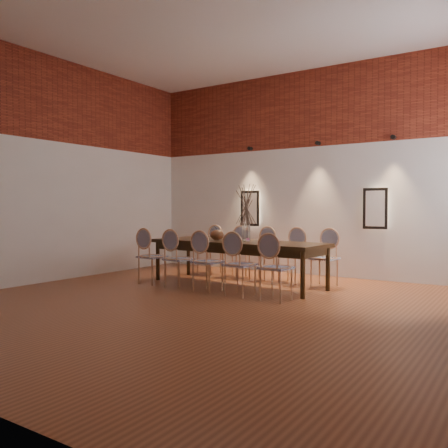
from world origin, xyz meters
The scene contains 26 objects.
floor centered at (0.00, 0.00, -0.01)m, with size 7.00×7.00×0.02m, color brown.
ceiling centered at (0.00, 0.00, 4.01)m, with size 7.00×7.00×0.02m, color silver.
wall_back centered at (0.00, 3.55, 2.00)m, with size 7.00×0.10×4.00m, color silver.
wall_left centered at (-3.55, 0.00, 2.00)m, with size 0.10×7.00×4.00m, color silver.
brick_band_back centered at (0.00, 3.48, 3.25)m, with size 7.00×0.02×1.50m, color maroon.
brick_band_left centered at (-3.48, 0.00, 3.25)m, with size 0.02×7.00×1.50m, color maroon.
niche_left centered at (-1.30, 3.45, 1.30)m, with size 0.36×0.06×0.66m, color #FFEAC6.
niche_right centered at (1.30, 3.45, 1.30)m, with size 0.36×0.06×0.66m, color #FFEAC6.
spot_fixture_left centered at (-1.30, 3.42, 2.55)m, with size 0.08×0.08×0.10m, color black.
spot_fixture_mid centered at (0.20, 3.42, 2.55)m, with size 0.08×0.08×0.10m, color black.
spot_fixture_right centered at (1.60, 3.42, 2.55)m, with size 0.08×0.08×0.10m, color black.
dining_table centered at (-0.53, 1.66, 0.38)m, with size 3.11×1.00×0.75m, color #311E0C.
chair_near_a centered at (-1.83, 0.96, 0.47)m, with size 0.44×0.44×0.94m, color tan, non-canonical shape.
chair_near_b centered at (-1.21, 0.92, 0.47)m, with size 0.44×0.44×0.94m, color tan, non-canonical shape.
chair_near_c centered at (-0.58, 0.88, 0.47)m, with size 0.44×0.44×0.94m, color tan, non-canonical shape.
chair_near_d centered at (0.04, 0.83, 0.47)m, with size 0.44×0.44×0.94m, color tan, non-canonical shape.
chair_near_e centered at (0.66, 0.79, 0.47)m, with size 0.44×0.44×0.94m, color tan, non-canonical shape.
chair_far_a centered at (-1.72, 2.52, 0.47)m, with size 0.44×0.44×0.94m, color tan, non-canonical shape.
chair_far_b centered at (-1.10, 2.48, 0.47)m, with size 0.44×0.44×0.94m, color tan, non-canonical shape.
chair_far_c centered at (-0.47, 2.43, 0.47)m, with size 0.44×0.44×0.94m, color tan, non-canonical shape.
chair_far_d centered at (0.15, 2.39, 0.47)m, with size 0.44×0.44×0.94m, color tan, non-canonical shape.
chair_far_e centered at (0.77, 2.35, 0.47)m, with size 0.44×0.44×0.94m, color tan, non-canonical shape.
vase centered at (-0.34, 1.64, 0.90)m, with size 0.14×0.14×0.30m, color silver.
dried_branches centered at (-0.34, 1.64, 1.35)m, with size 0.50×0.50×0.70m, color #4F3C2F, non-canonical shape.
bowl centered at (-0.92, 1.63, 0.84)m, with size 0.24×0.24×0.18m, color brown.
book centered at (-0.68, 1.85, 0.77)m, with size 0.26×0.18×0.03m, color #8B254F.
Camera 1 is at (3.70, -5.18, 1.32)m, focal length 38.00 mm.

